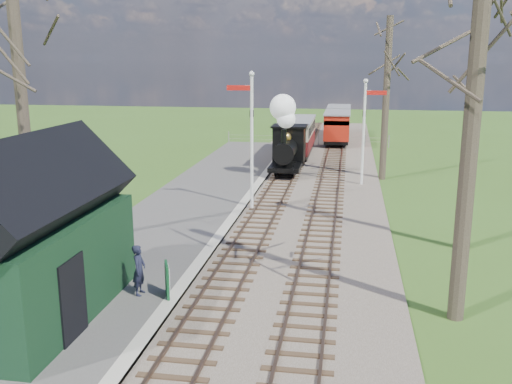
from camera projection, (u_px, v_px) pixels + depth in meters
distant_hills at (329, 235)px, 75.78m from camera, size 114.40×48.00×22.02m
ballast_bed at (306, 183)px, 31.36m from camera, size 8.00×60.00×0.10m
track_near at (283, 181)px, 31.56m from camera, size 1.60×60.00×0.15m
track_far at (330, 183)px, 31.15m from camera, size 1.60×60.00×0.15m
platform at (180, 217)px, 24.42m from camera, size 5.00×44.00×0.20m
coping_strip at (232, 220)px, 24.06m from camera, size 0.40×44.00×0.21m
station_shed at (33, 240)px, 14.44m from camera, size 3.25×6.30×4.78m
semaphore_near at (250, 131)px, 25.10m from camera, size 1.22×0.24×6.22m
semaphore_far at (365, 124)px, 30.12m from camera, size 1.22×0.24×5.72m
bare_trees at (282, 106)px, 18.74m from camera, size 15.51×22.39×12.00m
fence_line at (307, 139)px, 44.86m from camera, size 12.60×0.08×1.00m
locomotive at (287, 140)px, 33.11m from camera, size 1.86×4.34×4.65m
coach at (297, 136)px, 39.06m from camera, size 2.17×7.45×2.29m
red_carriage_a at (337, 127)px, 44.92m from camera, size 2.02×4.99×2.12m
red_carriage_b at (339, 120)px, 50.20m from camera, size 2.02×4.99×2.12m
sign_board at (167, 280)px, 15.98m from camera, size 0.33×0.65×0.98m
bench at (62, 316)px, 14.04m from camera, size 0.91×1.40×0.77m
person at (139, 270)px, 16.08m from camera, size 0.36×0.54×1.46m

